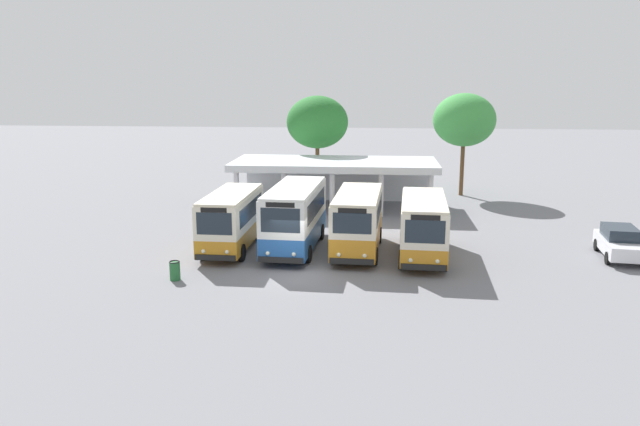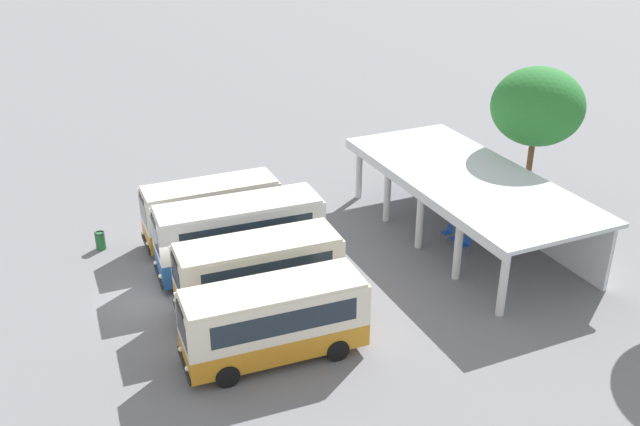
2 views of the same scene
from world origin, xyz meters
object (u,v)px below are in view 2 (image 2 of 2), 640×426
(city_bus_fourth_amber, at_px, (274,319))
(waiting_chair_end_by_column, at_px, (448,231))
(city_bus_second_in_row, at_px, (239,234))
(waiting_chair_second_from_end, at_px, (457,237))
(waiting_chair_middle_seat, at_px, (465,243))
(city_bus_middle_cream, at_px, (259,272))
(city_bus_nearest_orange, at_px, (211,210))
(litter_bin_apron, at_px, (100,240))

(city_bus_fourth_amber, relative_size, waiting_chair_end_by_column, 8.24)
(city_bus_second_in_row, height_order, waiting_chair_second_from_end, city_bus_second_in_row)
(city_bus_fourth_amber, bearing_deg, waiting_chair_second_from_end, 112.20)
(waiting_chair_second_from_end, height_order, waiting_chair_middle_seat, same)
(city_bus_second_in_row, height_order, city_bus_middle_cream, city_bus_second_in_row)
(city_bus_fourth_amber, height_order, waiting_chair_middle_seat, city_bus_fourth_amber)
(city_bus_nearest_orange, bearing_deg, litter_bin_apron, -105.26)
(city_bus_middle_cream, relative_size, city_bus_fourth_amber, 0.99)
(waiting_chair_end_by_column, xyz_separation_m, waiting_chair_middle_seat, (1.43, 0.05, 0.00))
(city_bus_nearest_orange, height_order, waiting_chair_end_by_column, city_bus_nearest_orange)
(waiting_chair_end_by_column, xyz_separation_m, waiting_chair_second_from_end, (0.72, 0.04, 0.00))
(city_bus_second_in_row, xyz_separation_m, waiting_chair_second_from_end, (2.13, 10.48, -1.38))
(waiting_chair_second_from_end, bearing_deg, waiting_chair_middle_seat, 0.85)
(city_bus_nearest_orange, bearing_deg, city_bus_second_in_row, 5.99)
(city_bus_middle_cream, distance_m, litter_bin_apron, 9.90)
(city_bus_nearest_orange, bearing_deg, city_bus_fourth_amber, -2.98)
(city_bus_second_in_row, xyz_separation_m, waiting_chair_end_by_column, (1.42, 10.45, -1.38))
(waiting_chair_second_from_end, bearing_deg, waiting_chair_end_by_column, -177.12)
(waiting_chair_middle_seat, bearing_deg, waiting_chair_end_by_column, -178.14)
(waiting_chair_end_by_column, relative_size, waiting_chair_middle_seat, 1.00)
(city_bus_nearest_orange, distance_m, waiting_chair_middle_seat, 12.57)
(city_bus_nearest_orange, xyz_separation_m, litter_bin_apron, (-1.44, -5.29, -1.28))
(city_bus_second_in_row, bearing_deg, litter_bin_apron, -130.53)
(waiting_chair_middle_seat, bearing_deg, city_bus_fourth_amber, -70.98)
(city_bus_second_in_row, bearing_deg, waiting_chair_middle_seat, 74.82)
(city_bus_second_in_row, relative_size, waiting_chair_end_by_column, 9.01)
(waiting_chair_middle_seat, height_order, litter_bin_apron, litter_bin_apron)
(city_bus_second_in_row, xyz_separation_m, waiting_chair_middle_seat, (2.85, 10.49, -1.38))
(city_bus_middle_cream, relative_size, waiting_chair_middle_seat, 8.19)
(waiting_chair_middle_seat, bearing_deg, waiting_chair_second_from_end, -179.15)
(city_bus_second_in_row, distance_m, city_bus_middle_cream, 3.40)
(city_bus_middle_cream, bearing_deg, waiting_chair_middle_seat, 92.86)
(litter_bin_apron, bearing_deg, city_bus_nearest_orange, 74.74)
(waiting_chair_middle_seat, relative_size, litter_bin_apron, 0.96)
(city_bus_nearest_orange, distance_m, city_bus_second_in_row, 3.41)
(waiting_chair_second_from_end, distance_m, waiting_chair_middle_seat, 0.72)
(city_bus_second_in_row, xyz_separation_m, city_bus_middle_cream, (3.38, -0.28, -0.12))
(city_bus_second_in_row, relative_size, city_bus_middle_cream, 1.10)
(city_bus_nearest_orange, bearing_deg, waiting_chair_second_from_end, 63.03)
(city_bus_second_in_row, relative_size, waiting_chair_middle_seat, 9.01)
(city_bus_nearest_orange, height_order, waiting_chair_second_from_end, city_bus_nearest_orange)
(city_bus_fourth_amber, bearing_deg, city_bus_second_in_row, 172.56)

